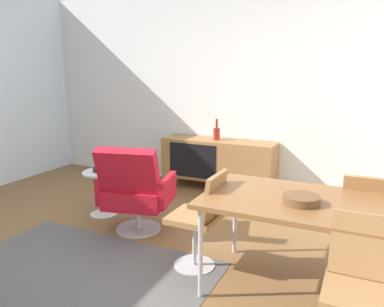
% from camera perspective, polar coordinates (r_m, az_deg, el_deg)
% --- Properties ---
extents(ground_plane, '(8.32, 8.32, 0.00)m').
position_cam_1_polar(ground_plane, '(3.40, -8.13, -16.80)').
color(ground_plane, brown).
extents(wall_back, '(6.80, 0.12, 2.80)m').
position_cam_1_polar(wall_back, '(5.32, 7.14, 9.68)').
color(wall_back, silver).
rests_on(wall_back, ground_plane).
extents(sideboard, '(1.60, 0.45, 0.72)m').
position_cam_1_polar(sideboard, '(5.24, 4.03, -0.94)').
color(sideboard, olive).
rests_on(sideboard, ground_plane).
extents(vase_cobalt, '(0.09, 0.09, 0.29)m').
position_cam_1_polar(vase_cobalt, '(5.17, 3.80, 3.16)').
color(vase_cobalt, maroon).
rests_on(vase_cobalt, sideboard).
extents(dining_table, '(1.60, 0.90, 0.74)m').
position_cam_1_polar(dining_table, '(2.85, 18.15, -7.78)').
color(dining_table, brown).
rests_on(dining_table, ground_plane).
extents(wooden_bowl_on_table, '(0.26, 0.26, 0.06)m').
position_cam_1_polar(wooden_bowl_on_table, '(2.75, 16.46, -6.79)').
color(wooden_bowl_on_table, brown).
rests_on(wooden_bowl_on_table, dining_table).
extents(dining_chair_near_window, '(0.43, 0.40, 0.86)m').
position_cam_1_polar(dining_chair_near_window, '(3.15, 1.39, -9.63)').
color(dining_chair_near_window, '#9E7042').
rests_on(dining_chair_near_window, ground_plane).
extents(dining_chair_front_right, '(0.40, 0.43, 0.86)m').
position_cam_1_polar(dining_chair_front_right, '(2.42, 24.56, -18.08)').
color(dining_chair_front_right, '#9E7042').
rests_on(dining_chair_front_right, ground_plane).
extents(dining_chair_back_right, '(0.42, 0.44, 0.86)m').
position_cam_1_polar(dining_chair_back_right, '(3.44, 25.03, -8.90)').
color(dining_chair_back_right, '#9E7042').
rests_on(dining_chair_back_right, ground_plane).
extents(lounge_chair_red, '(0.82, 0.78, 0.95)m').
position_cam_1_polar(lounge_chair_red, '(3.87, -8.78, -5.49)').
color(lounge_chair_red, red).
rests_on(lounge_chair_red, ground_plane).
extents(side_table_round, '(0.44, 0.44, 0.52)m').
position_cam_1_polar(side_table_round, '(4.49, -13.62, -5.13)').
color(side_table_round, white).
rests_on(side_table_round, ground_plane).
extents(fruit_bowl, '(0.20, 0.20, 0.11)m').
position_cam_1_polar(fruit_bowl, '(4.42, -13.78, -2.23)').
color(fruit_bowl, '#262628').
rests_on(fruit_bowl, side_table_round).
extents(area_rug, '(2.20, 1.70, 0.01)m').
position_cam_1_polar(area_rug, '(3.31, -18.72, -18.16)').
color(area_rug, '#595654').
rests_on(area_rug, ground_plane).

